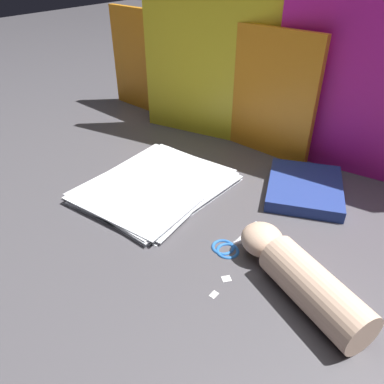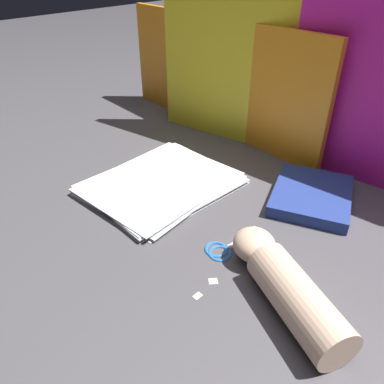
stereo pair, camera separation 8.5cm
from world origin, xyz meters
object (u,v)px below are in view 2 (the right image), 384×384
book_closed (312,195)px  scissors (227,246)px  paper_stack (162,183)px  hand_forearm (286,285)px

book_closed → scissors: 0.28m
paper_stack → scissors: bearing=-15.3°
scissors → paper_stack: bearing=164.7°
paper_stack → scissors: paper_stack is taller
book_closed → scissors: bearing=-99.3°
paper_stack → hand_forearm: (0.43, -0.12, 0.03)m
book_closed → hand_forearm: size_ratio=0.90×
book_closed → hand_forearm: (0.11, -0.32, 0.02)m
paper_stack → scissors: 0.28m
scissors → hand_forearm: bearing=-14.8°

